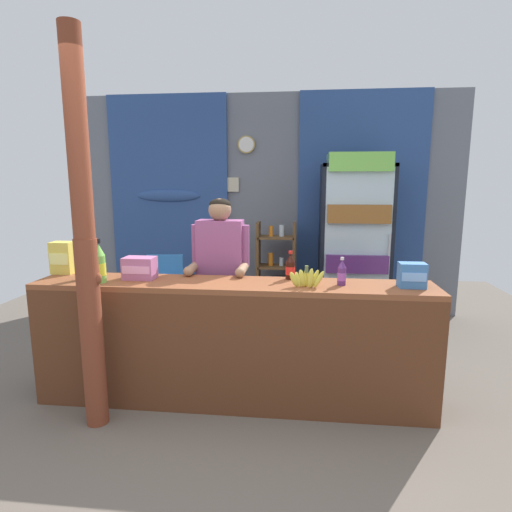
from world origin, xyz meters
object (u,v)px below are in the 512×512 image
bottle_shelf_rack (276,269)px  shopkeeper (221,267)px  soda_bottle_lime_soda (99,264)px  soda_bottle_grape_soda (342,273)px  stall_counter (230,336)px  banana_bunch (306,279)px  snack_box_wafer (140,268)px  snack_box_biscuit (412,275)px  timber_post (85,247)px  drink_fridge (355,234)px  snack_box_instant_noodle (63,258)px  soda_bottle_water (80,266)px  plastic_lawn_chair (164,288)px  soda_bottle_cola (290,267)px

bottle_shelf_rack → shopkeeper: size_ratio=0.78×
soda_bottle_lime_soda → soda_bottle_grape_soda: 1.78m
stall_counter → banana_bunch: banana_bunch is taller
soda_bottle_grape_soda → snack_box_wafer: 1.53m
bottle_shelf_rack → soda_bottle_lime_soda: (-1.19, -2.11, 0.46)m
snack_box_biscuit → timber_post: bearing=-169.9°
drink_fridge → shopkeeper: size_ratio=1.29×
snack_box_wafer → drink_fridge: bearing=44.2°
bottle_shelf_rack → snack_box_instant_noodle: size_ratio=4.66×
soda_bottle_grape_soda → soda_bottle_water: size_ratio=0.82×
shopkeeper → snack_box_biscuit: shopkeeper is taller
plastic_lawn_chair → banana_bunch: bearing=-44.4°
bottle_shelf_rack → soda_bottle_cola: bearing=-83.3°
bottle_shelf_rack → soda_bottle_grape_soda: bottle_shelf_rack is taller
drink_fridge → snack_box_instant_noodle: 3.04m
banana_bunch → snack_box_instant_noodle: bearing=173.0°
shopkeeper → snack_box_wafer: bearing=-145.0°
stall_counter → soda_bottle_lime_soda: (-0.98, -0.00, 0.52)m
timber_post → plastic_lawn_chair: 2.04m
plastic_lawn_chair → snack_box_wafer: 1.57m
snack_box_biscuit → banana_bunch: bearing=-174.8°
stall_counter → snack_box_instant_noodle: size_ratio=11.50×
snack_box_wafer → bottle_shelf_rack: bearing=64.6°
snack_box_biscuit → snack_box_wafer: (-2.02, 0.05, -0.00)m
stall_counter → drink_fridge: drink_fridge is taller
shopkeeper → soda_bottle_water: bearing=-154.4°
stall_counter → plastic_lawn_chair: stall_counter is taller
shopkeeper → snack_box_instant_noodle: shopkeeper is taller
soda_bottle_cola → soda_bottle_water: 1.60m
soda_bottle_cola → snack_box_instant_noodle: size_ratio=0.85×
shopkeeper → banana_bunch: bearing=-35.1°
plastic_lawn_chair → shopkeeper: size_ratio=0.55×
timber_post → bottle_shelf_rack: size_ratio=2.18×
drink_fridge → soda_bottle_cola: bearing=-112.4°
banana_bunch → snack_box_biscuit: bearing=5.2°
snack_box_biscuit → soda_bottle_lime_soda: bearing=-177.6°
soda_bottle_water → snack_box_instant_noodle: (-0.26, 0.21, 0.02)m
timber_post → shopkeeper: 1.15m
timber_post → snack_box_wafer: bearing=67.4°
plastic_lawn_chair → soda_bottle_lime_soda: bearing=-87.6°
soda_bottle_cola → soda_bottle_water: (-1.59, -0.20, 0.01)m
timber_post → snack_box_biscuit: 2.25m
soda_bottle_cola → snack_box_wafer: size_ratio=0.92×
timber_post → snack_box_instant_noodle: size_ratio=10.18×
snack_box_biscuit → snack_box_wafer: snack_box_biscuit is taller
soda_bottle_lime_soda → shopkeeper: bearing=33.4°
bottle_shelf_rack → soda_bottle_grape_soda: size_ratio=5.88×
drink_fridge → banana_bunch: size_ratio=7.53×
soda_bottle_grape_soda → snack_box_biscuit: (0.49, -0.02, 0.00)m
soda_bottle_lime_soda → soda_bottle_cola: soda_bottle_lime_soda is taller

